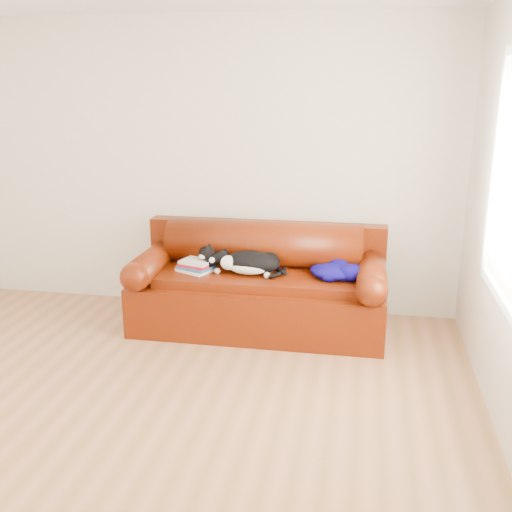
{
  "coord_description": "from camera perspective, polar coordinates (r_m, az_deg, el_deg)",
  "views": [
    {
      "loc": [
        1.4,
        -3.22,
        2.03
      ],
      "look_at": [
        0.56,
        1.35,
        0.68
      ],
      "focal_mm": 42.0,
      "sensor_mm": 36.0,
      "label": 1
    }
  ],
  "objects": [
    {
      "name": "book_stack",
      "position": [
        5.06,
        -5.74,
        -0.94
      ],
      "size": [
        0.34,
        0.31,
        0.1
      ],
      "rotation": [
        0.0,
        0.0,
        -0.37
      ],
      "color": "white",
      "rests_on": "sofa_base"
    },
    {
      "name": "blanket",
      "position": [
        4.91,
        7.58,
        -1.4
      ],
      "size": [
        0.44,
        0.36,
        0.14
      ],
      "rotation": [
        0.0,
        0.0,
        0.03
      ],
      "color": "#08024E",
      "rests_on": "sofa_base"
    },
    {
      "name": "sofa_back",
      "position": [
        5.24,
        0.76,
        -0.3
      ],
      "size": [
        2.1,
        1.01,
        0.88
      ],
      "color": "#3A0B02",
      "rests_on": "ground"
    },
    {
      "name": "room_shell",
      "position": [
        3.5,
        -11.19,
        9.91
      ],
      "size": [
        4.52,
        4.02,
        2.61
      ],
      "color": "beige",
      "rests_on": "ground"
    },
    {
      "name": "sofa_base",
      "position": [
        5.11,
        0.29,
        -4.34
      ],
      "size": [
        2.1,
        0.9,
        0.5
      ],
      "color": "#3A0B02",
      "rests_on": "ground"
    },
    {
      "name": "cat",
      "position": [
        4.95,
        -0.58,
        -0.69
      ],
      "size": [
        0.69,
        0.33,
        0.25
      ],
      "rotation": [
        0.0,
        0.0,
        0.16
      ],
      "color": "black",
      "rests_on": "sofa_base"
    },
    {
      "name": "ground",
      "position": [
        4.06,
        -11.64,
        -14.23
      ],
      "size": [
        4.5,
        4.5,
        0.0
      ],
      "primitive_type": "plane",
      "color": "olive",
      "rests_on": "ground"
    }
  ]
}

